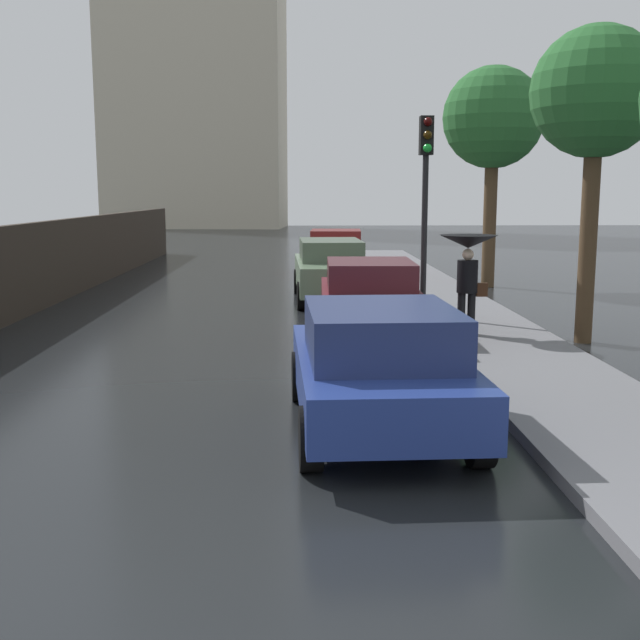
{
  "coord_description": "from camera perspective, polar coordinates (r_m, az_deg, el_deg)",
  "views": [
    {
      "loc": [
        1.67,
        -4.21,
        2.63
      ],
      "look_at": [
        1.92,
        5.56,
        1.03
      ],
      "focal_mm": 43.55,
      "sensor_mm": 36.0,
      "label": 1
    }
  ],
  "objects": [
    {
      "name": "pedestrian_with_umbrella_near",
      "position": [
        13.94,
        10.83,
        4.64
      ],
      "size": [
        1.02,
        1.02,
        1.76
      ],
      "rotation": [
        0.0,
        0.0,
        3.16
      ],
      "color": "black",
      "rests_on": "sidewalk_strip"
    },
    {
      "name": "street_tree_mid",
      "position": [
        14.47,
        19.63,
        15.23
      ],
      "size": [
        2.22,
        2.22,
        5.44
      ],
      "color": "#4C3823",
      "rests_on": "ground"
    },
    {
      "name": "car_red_behind_camera",
      "position": [
        25.26,
        1.17,
        5.04
      ],
      "size": [
        2.04,
        3.94,
        1.46
      ],
      "rotation": [
        0.0,
        0.0,
        -0.06
      ],
      "color": "maroon",
      "rests_on": "ground"
    },
    {
      "name": "car_maroon_far_lane",
      "position": [
        13.88,
        3.69,
        1.49
      ],
      "size": [
        1.86,
        3.89,
        1.44
      ],
      "rotation": [
        0.0,
        0.0,
        -0.02
      ],
      "color": "maroon",
      "rests_on": "ground"
    },
    {
      "name": "street_tree_far",
      "position": [
        22.52,
        12.61,
        14.17
      ],
      "size": [
        2.78,
        2.78,
        6.08
      ],
      "color": "#4C3823",
      "rests_on": "ground"
    },
    {
      "name": "traffic_light",
      "position": [
        15.77,
        7.77,
        10.28
      ],
      "size": [
        0.26,
        0.39,
        3.99
      ],
      "color": "black",
      "rests_on": "sidewalk_strip"
    },
    {
      "name": "car_green_far_ahead",
      "position": [
        19.1,
        0.8,
        3.77
      ],
      "size": [
        1.86,
        4.49,
        1.5
      ],
      "rotation": [
        0.0,
        0.0,
        0.03
      ],
      "color": "slate",
      "rests_on": "ground"
    },
    {
      "name": "car_blue_mid_road",
      "position": [
        8.61,
        4.35,
        -3.39
      ],
      "size": [
        1.97,
        3.93,
        1.42
      ],
      "rotation": [
        0.0,
        0.0,
        0.04
      ],
      "color": "navy",
      "rests_on": "ground"
    }
  ]
}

